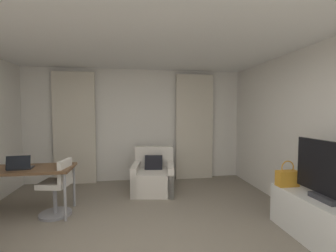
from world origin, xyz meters
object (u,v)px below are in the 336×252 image
(tv_flatscreen, at_px, (327,173))
(armchair, at_px, (153,177))
(desk, at_px, (23,172))
(handbag_primary, at_px, (287,178))
(desk_chair, at_px, (57,191))
(tv_console, at_px, (322,221))
(laptop, at_px, (20,166))

(tv_flatscreen, bearing_deg, armchair, 130.02)
(desk, bearing_deg, tv_flatscreen, -19.69)
(tv_flatscreen, bearing_deg, handbag_primary, 100.50)
(desk, height_order, desk_chair, desk_chair)
(desk, bearing_deg, armchair, 21.48)
(handbag_primary, bearing_deg, tv_console, -78.60)
(armchair, distance_m, tv_console, 2.88)
(desk, xyz_separation_m, tv_flatscreen, (3.96, -1.42, 0.20))
(desk_chair, bearing_deg, desk, 174.69)
(laptop, height_order, tv_flatscreen, tv_flatscreen)
(armchair, relative_size, laptop, 2.71)
(desk, height_order, tv_console, desk)
(desk_chair, distance_m, tv_console, 3.70)
(desk, height_order, laptop, laptop)
(laptop, bearing_deg, handbag_primary, -11.43)
(handbag_primary, bearing_deg, laptop, 168.57)
(desk_chair, bearing_deg, tv_console, -20.94)
(tv_console, relative_size, handbag_primary, 3.70)
(armchair, xyz_separation_m, tv_flatscreen, (1.88, -2.23, 0.60))
(handbag_primary, bearing_deg, desk_chair, 166.54)
(desk, distance_m, handbag_primary, 3.94)
(desk, xyz_separation_m, laptop, (-0.01, -0.07, 0.11))
(tv_console, xyz_separation_m, handbag_primary, (-0.10, 0.52, 0.40))
(armchair, distance_m, tv_flatscreen, 2.98)
(armchair, relative_size, tv_console, 0.70)
(handbag_primary, bearing_deg, armchair, 136.73)
(tv_flatscreen, relative_size, handbag_primary, 2.58)
(armchair, relative_size, desk, 0.66)
(desk, relative_size, laptop, 4.13)
(desk_chair, relative_size, tv_console, 0.65)
(desk_chair, height_order, handbag_primary, handbag_primary)
(desk, bearing_deg, tv_console, -19.10)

